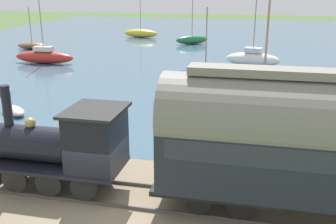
% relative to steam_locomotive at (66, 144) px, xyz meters
% --- Properties ---
extents(ground_plane, '(200.00, 200.00, 0.00)m').
position_rel_steam_locomotive_xyz_m(ground_plane, '(-0.55, -1.38, -2.31)').
color(ground_plane, '#476033').
extents(harbor_water, '(80.00, 80.00, 0.01)m').
position_rel_steam_locomotive_xyz_m(harbor_water, '(43.24, -1.38, -2.31)').
color(harbor_water, '#426075').
rests_on(harbor_water, ground).
extents(rail_embankment, '(5.87, 56.00, 0.70)m').
position_rel_steam_locomotive_xyz_m(rail_embankment, '(-0.00, -1.38, -2.02)').
color(rail_embankment, '#84755B').
rests_on(rail_embankment, ground).
extents(steam_locomotive, '(2.13, 5.16, 3.54)m').
position_rel_steam_locomotive_xyz_m(steam_locomotive, '(0.00, 0.00, 0.00)').
color(steam_locomotive, black).
rests_on(steam_locomotive, rail_embankment).
extents(passenger_coach, '(2.53, 9.98, 4.52)m').
position_rel_steam_locomotive_xyz_m(passenger_coach, '(0.00, -8.20, 0.83)').
color(passenger_coach, black).
rests_on(passenger_coach, rail_embankment).
extents(sailboat_green, '(3.36, 4.50, 7.96)m').
position_rel_steam_locomotive_xyz_m(sailboat_green, '(40.83, 2.28, -1.70)').
color(sailboat_green, '#236B42').
rests_on(sailboat_green, harbor_water).
extents(sailboat_brown, '(1.91, 3.86, 4.99)m').
position_rel_steam_locomotive_xyz_m(sailboat_brown, '(32.31, 20.76, -1.86)').
color(sailboat_brown, brown).
rests_on(sailboat_brown, harbor_water).
extents(sailboat_teal, '(1.85, 4.28, 9.64)m').
position_rel_steam_locomotive_xyz_m(sailboat_teal, '(6.87, -6.55, -1.52)').
color(sailboat_teal, '#1E707A').
rests_on(sailboat_teal, harbor_water).
extents(sailboat_yellow, '(2.10, 5.46, 6.63)m').
position_rel_steam_locomotive_xyz_m(sailboat_yellow, '(46.15, 10.94, -1.67)').
color(sailboat_yellow, gold).
rests_on(sailboat_yellow, harbor_water).
extents(sailboat_blue, '(3.33, 5.51, 5.98)m').
position_rel_steam_locomotive_xyz_m(sailboat_blue, '(18.03, -2.46, -1.63)').
color(sailboat_blue, '#335199').
rests_on(sailboat_blue, harbor_water).
extents(sailboat_red, '(1.59, 6.21, 9.34)m').
position_rel_steam_locomotive_xyz_m(sailboat_red, '(24.05, 14.49, -1.60)').
color(sailboat_red, '#B72D23').
rests_on(sailboat_red, harbor_water).
extents(sailboat_white, '(2.46, 5.38, 7.06)m').
position_rel_steam_locomotive_xyz_m(sailboat_white, '(26.94, -5.87, -1.55)').
color(sailboat_white, white).
rests_on(sailboat_white, harbor_water).
extents(rowboat_near_shore, '(2.75, 2.52, 0.43)m').
position_rel_steam_locomotive_xyz_m(rowboat_near_shore, '(13.07, 11.59, -2.09)').
color(rowboat_near_shore, '#B7B2A3').
rests_on(rowboat_near_shore, harbor_water).
extents(rowboat_mid_harbor, '(2.13, 2.46, 0.50)m').
position_rel_steam_locomotive_xyz_m(rowboat_mid_harbor, '(8.68, 7.96, -2.06)').
color(rowboat_mid_harbor, '#B7B2A3').
rests_on(rowboat_mid_harbor, harbor_water).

